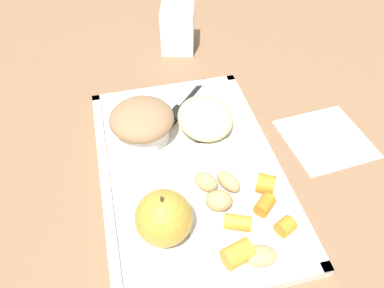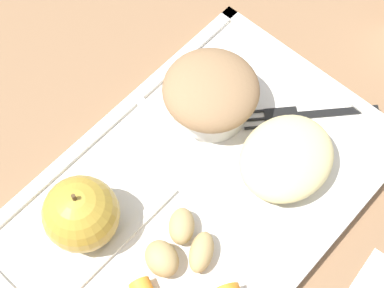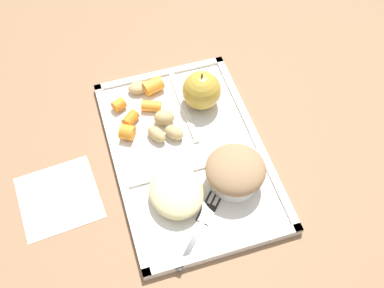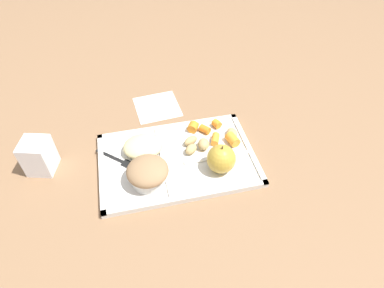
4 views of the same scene
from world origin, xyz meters
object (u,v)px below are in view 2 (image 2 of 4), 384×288
Objects in this scene: green_apple at (81,214)px; plastic_fork at (300,116)px; bran_muffin at (211,94)px; lunch_tray at (198,196)px.

green_apple is 0.25m from plastic_fork.
bran_muffin is (0.18, 0.00, -0.00)m from green_apple.
lunch_tray is 5.00× the size of green_apple.
bran_muffin reaches higher than lunch_tray.
green_apple is at bearing 162.23° from plastic_fork.
bran_muffin reaches higher than plastic_fork.
green_apple reaches higher than bran_muffin.
lunch_tray is 0.14m from plastic_fork.
bran_muffin is at bearing 127.38° from plastic_fork.
green_apple is at bearing 150.48° from lunch_tray.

